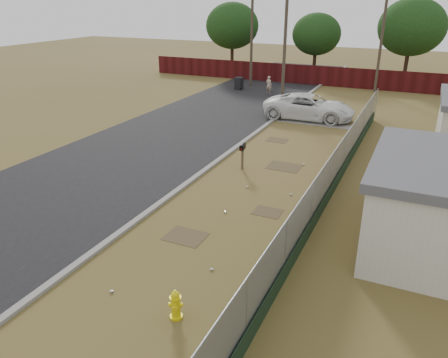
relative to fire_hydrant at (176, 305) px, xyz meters
The scene contains 12 objects.
ground 8.84m from the fire_hydrant, 96.80° to the left, with size 120.00×120.00×0.00m, color brown.
street 18.55m from the fire_hydrant, 114.89° to the left, with size 15.10×60.00×0.12m.
chainlink_fence 10.02m from the fire_hydrant, 78.04° to the left, with size 0.10×27.06×2.02m.
privacy_fence 34.50m from the fire_hydrant, 101.78° to the left, with size 30.00×0.12×1.80m, color #410E0F.
utility_poles 30.12m from the fire_hydrant, 99.09° to the left, with size 12.60×8.24×9.00m.
horizon_trees 32.60m from the fire_hydrant, 90.36° to the left, with size 33.32×31.94×7.78m.
fire_hydrant is the anchor object (origin of this frame).
mailbox 10.94m from the fire_hydrant, 103.39° to the left, with size 0.26×0.57×1.30m.
pickup_truck 21.37m from the fire_hydrant, 95.41° to the left, with size 2.80×6.07×1.69m, color white.
pedestrian 28.99m from the fire_hydrant, 104.59° to the left, with size 0.56×0.37×1.54m, color tan.
trash_bin 30.59m from the fire_hydrant, 109.87° to the left, with size 0.74×0.82×1.07m.
scattered_litter 6.41m from the fire_hydrant, 96.72° to the left, with size 2.85×12.41×0.07m.
Camera 1 is at (6.04, -16.59, 7.83)m, focal length 35.00 mm.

